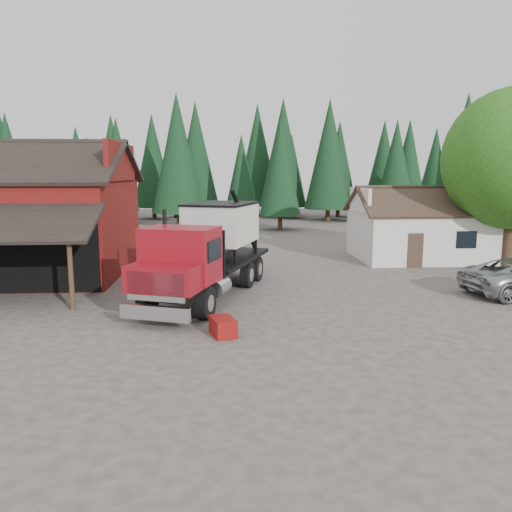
{
  "coord_description": "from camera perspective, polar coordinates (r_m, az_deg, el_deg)",
  "views": [
    {
      "loc": [
        0.38,
        -17.68,
        5.37
      ],
      "look_at": [
        1.87,
        3.84,
        1.8
      ],
      "focal_mm": 35.0,
      "sensor_mm": 36.0,
      "label": 1
    }
  ],
  "objects": [
    {
      "name": "feed_truck",
      "position": [
        21.95,
        -5.46,
        1.0
      ],
      "size": [
        6.05,
        10.66,
        4.67
      ],
      "rotation": [
        0.0,
        0.0,
        -0.34
      ],
      "color": "black",
      "rests_on": "ground"
    },
    {
      "name": "farmhouse",
      "position": [
        33.38,
        18.31,
        2.55
      ],
      "size": [
        8.6,
        6.42,
        4.65
      ],
      "color": "silver",
      "rests_on": "ground"
    },
    {
      "name": "ground",
      "position": [
        18.49,
        -5.0,
        -7.53
      ],
      "size": [
        120.0,
        120.0,
        0.0
      ],
      "primitive_type": "plane",
      "color": "#473E38",
      "rests_on": "ground"
    },
    {
      "name": "near_pine_c",
      "position": [
        48.76,
        22.77,
        10.47
      ],
      "size": [
        4.84,
        4.84,
        12.4
      ],
      "color": "#382619",
      "rests_on": "ground"
    },
    {
      "name": "near_pine_b",
      "position": [
        48.02,
        2.81,
        10.01
      ],
      "size": [
        3.96,
        3.96,
        10.4
      ],
      "color": "#382619",
      "rests_on": "ground"
    },
    {
      "name": "conifer_backdrop",
      "position": [
        59.93,
        -4.31,
        4.23
      ],
      "size": [
        76.0,
        16.0,
        16.0
      ],
      "primitive_type": null,
      "color": "black",
      "rests_on": "ground"
    },
    {
      "name": "near_pine_d",
      "position": [
        51.91,
        -8.97,
        11.52
      ],
      "size": [
        5.28,
        5.28,
        13.4
      ],
      "color": "#382619",
      "rests_on": "ground"
    },
    {
      "name": "equip_box",
      "position": [
        16.91,
        -3.79,
        -8.07
      ],
      "size": [
        0.99,
        1.26,
        0.6
      ],
      "primitive_type": "cube",
      "rotation": [
        0.0,
        0.0,
        0.3
      ],
      "color": "maroon",
      "rests_on": "ground"
    },
    {
      "name": "red_barn",
      "position": [
        29.96,
        -26.3,
        3.3
      ],
      "size": [
        12.8,
        13.63,
        7.18
      ],
      "color": "maroon",
      "rests_on": "ground"
    }
  ]
}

